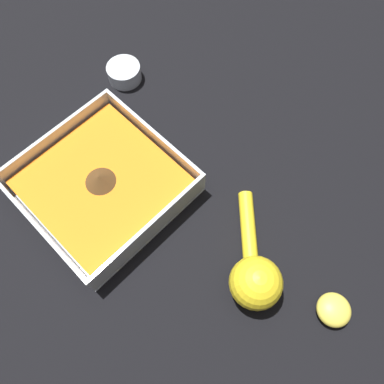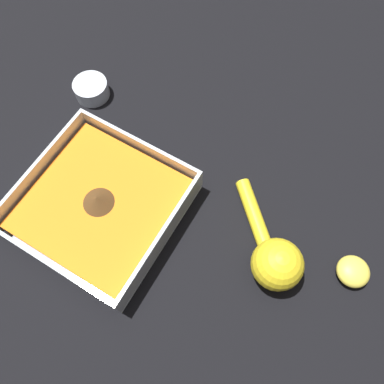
{
  "view_description": "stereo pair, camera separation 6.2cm",
  "coord_description": "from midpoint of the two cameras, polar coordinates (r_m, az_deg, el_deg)",
  "views": [
    {
      "loc": [
        -0.32,
        0.1,
        0.6
      ],
      "look_at": [
        -0.15,
        -0.08,
        0.03
      ],
      "focal_mm": 35.0,
      "sensor_mm": 36.0,
      "label": 1
    },
    {
      "loc": [
        -0.27,
        0.14,
        0.6
      ],
      "look_at": [
        -0.15,
        -0.08,
        0.03
      ],
      "focal_mm": 35.0,
      "sensor_mm": 36.0,
      "label": 2
    }
  ],
  "objects": [
    {
      "name": "ground_plane",
      "position": [
        0.68,
        -10.98,
        2.17
      ],
      "size": [
        4.0,
        4.0,
        0.0
      ],
      "primitive_type": "plane",
      "color": "black"
    },
    {
      "name": "square_dish",
      "position": [
        0.65,
        -10.79,
        0.68
      ],
      "size": [
        0.25,
        0.25,
        0.06
      ],
      "color": "silver",
      "rests_on": "ground_plane"
    },
    {
      "name": "spice_bowl",
      "position": [
        0.78,
        -7.97,
        17.31
      ],
      "size": [
        0.07,
        0.07,
        0.03
      ],
      "color": "silver",
      "rests_on": "ground_plane"
    },
    {
      "name": "lemon_squeezer",
      "position": [
        0.58,
        12.61,
        -12.68
      ],
      "size": [
        0.16,
        0.16,
        0.08
      ],
      "rotation": [
        0.0,
        0.0,
        2.37
      ],
      "color": "yellow",
      "rests_on": "ground_plane"
    },
    {
      "name": "lemon_half",
      "position": [
        0.63,
        23.54,
        -16.48
      ],
      "size": [
        0.05,
        0.05,
        0.03
      ],
      "color": "#EFDB4C",
      "rests_on": "ground_plane"
    }
  ]
}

